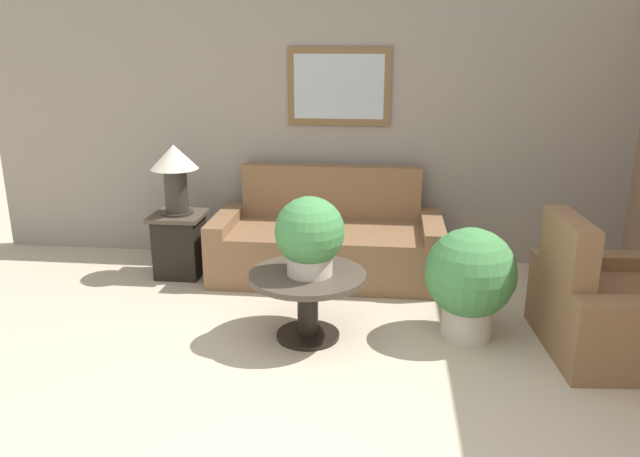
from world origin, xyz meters
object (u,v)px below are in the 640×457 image
armchair (614,311)px  side_table (180,244)px  table_lamp (175,168)px  potted_plant_floor (470,278)px  potted_plant_on_table (310,235)px  coffee_table (308,291)px  couch_main (328,243)px

armchair → side_table: bearing=68.1°
side_table → table_lamp: 0.68m
armchair → side_table: (-3.36, 1.06, 0.00)m
potted_plant_floor → potted_plant_on_table: bearing=-172.4°
coffee_table → potted_plant_floor: bearing=6.9°
couch_main → coffee_table: 1.25m
side_table → potted_plant_on_table: (1.31, -1.12, 0.48)m
table_lamp → couch_main: bearing=6.4°
couch_main → potted_plant_floor: 1.58m
couch_main → side_table: (-1.31, -0.15, -0.00)m
armchair → potted_plant_on_table: 2.11m
couch_main → coffee_table: couch_main is taller
coffee_table → side_table: (-1.29, 1.10, -0.06)m
potted_plant_floor → coffee_table: bearing=-173.1°
couch_main → potted_plant_floor: (1.10, -1.12, 0.15)m
armchair → coffee_table: 2.07m
armchair → coffee_table: size_ratio=1.34×
armchair → potted_plant_floor: 0.96m
coffee_table → potted_plant_on_table: 0.42m
side_table → potted_plant_floor: 2.61m
couch_main → coffee_table: bearing=-90.8°
side_table → couch_main: bearing=6.4°
armchair → side_table: 3.53m
potted_plant_on_table → armchair: bearing=1.4°
armchair → coffee_table: (-2.07, -0.04, 0.06)m
potted_plant_on_table → side_table: bearing=139.6°
couch_main → side_table: couch_main is taller
table_lamp → side_table: bearing=90.0°
table_lamp → potted_plant_on_table: 1.73m
armchair → side_table: size_ratio=1.92×
side_table → table_lamp: bearing=-90.0°
armchair → potted_plant_floor: armchair is taller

